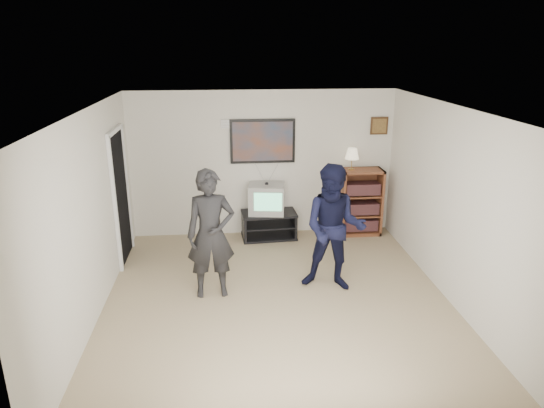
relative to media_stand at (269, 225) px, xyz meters
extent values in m
cube|color=#907C5B|center=(-0.08, -2.23, -0.23)|extent=(4.50, 5.00, 0.01)
cube|color=white|center=(-0.08, -2.23, 2.27)|extent=(4.50, 5.00, 0.01)
cube|color=silver|center=(-0.08, 0.27, 1.02)|extent=(4.50, 0.01, 2.50)
cube|color=silver|center=(-2.33, -2.23, 1.02)|extent=(0.01, 5.00, 2.50)
cube|color=silver|center=(2.17, -2.23, 1.02)|extent=(0.01, 5.00, 2.50)
cube|color=black|center=(0.00, 0.00, 0.21)|extent=(0.96, 0.57, 0.04)
cube|color=black|center=(0.00, 0.00, -0.21)|extent=(0.96, 0.57, 0.04)
cube|color=black|center=(-0.43, 0.00, 0.00)|extent=(0.07, 0.50, 0.46)
cube|color=black|center=(0.43, 0.00, 0.00)|extent=(0.07, 0.50, 0.46)
imported|color=black|center=(-0.93, -1.91, 0.63)|extent=(0.66, 0.46, 1.73)
imported|color=black|center=(0.71, -1.88, 0.64)|extent=(1.01, 0.88, 1.75)
cube|color=white|center=(-0.88, -1.70, 1.06)|extent=(0.07, 0.13, 0.04)
cube|color=white|center=(0.67, -1.64, 0.80)|extent=(0.06, 0.12, 0.04)
cube|color=black|center=(-0.08, 0.25, 1.42)|extent=(1.10, 0.03, 0.75)
cube|color=white|center=(-0.63, 0.25, 1.72)|extent=(0.28, 0.02, 0.14)
cube|color=black|center=(1.92, 0.25, 1.65)|extent=(0.30, 0.03, 0.30)
cube|color=black|center=(-2.32, -0.63, 0.77)|extent=(0.03, 0.85, 2.00)
camera|label=1|loc=(-0.69, -7.80, 3.01)|focal=32.00mm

